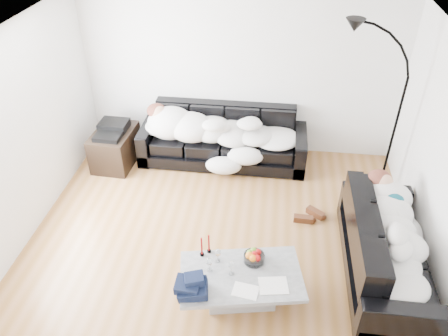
# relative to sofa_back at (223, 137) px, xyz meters

# --- Properties ---
(ground) EXTENTS (5.00, 5.00, 0.00)m
(ground) POSITION_rel_sofa_back_xyz_m (0.21, -1.80, -0.43)
(ground) COLOR brown
(ground) RESTS_ON ground
(wall_back) EXTENTS (5.00, 0.02, 2.60)m
(wall_back) POSITION_rel_sofa_back_xyz_m (0.21, 0.45, 0.87)
(wall_back) COLOR silver
(wall_back) RESTS_ON ground
(wall_left) EXTENTS (0.02, 4.50, 2.60)m
(wall_left) POSITION_rel_sofa_back_xyz_m (-2.29, -1.80, 0.87)
(wall_left) COLOR silver
(wall_left) RESTS_ON ground
(wall_right) EXTENTS (0.02, 4.50, 2.60)m
(wall_right) POSITION_rel_sofa_back_xyz_m (2.71, -1.80, 0.87)
(wall_right) COLOR silver
(wall_right) RESTS_ON ground
(ceiling) EXTENTS (5.00, 5.00, 0.00)m
(ceiling) POSITION_rel_sofa_back_xyz_m (0.21, -1.80, 2.17)
(ceiling) COLOR white
(ceiling) RESTS_ON ground
(sofa_back) EXTENTS (2.66, 0.92, 0.87)m
(sofa_back) POSITION_rel_sofa_back_xyz_m (0.00, 0.00, 0.00)
(sofa_back) COLOR black
(sofa_back) RESTS_ON ground
(sofa_right) EXTENTS (0.90, 2.10, 0.85)m
(sofa_right) POSITION_rel_sofa_back_xyz_m (2.22, -2.15, -0.01)
(sofa_right) COLOR black
(sofa_right) RESTS_ON ground
(sleeper_back) EXTENTS (2.25, 0.78, 0.45)m
(sleeper_back) POSITION_rel_sofa_back_xyz_m (0.00, -0.05, 0.21)
(sleeper_back) COLOR white
(sleeper_back) RESTS_ON sofa_back
(sleeper_right) EXTENTS (0.76, 1.80, 0.44)m
(sleeper_right) POSITION_rel_sofa_back_xyz_m (2.22, -2.15, 0.21)
(sleeper_right) COLOR white
(sleeper_right) RESTS_ON sofa_right
(teal_cushion) EXTENTS (0.42, 0.38, 0.20)m
(teal_cushion) POSITION_rel_sofa_back_xyz_m (2.16, -1.51, 0.29)
(teal_cushion) COLOR #0C4A59
(teal_cushion) RESTS_ON sofa_right
(coffee_table) EXTENTS (1.45, 1.02, 0.39)m
(coffee_table) POSITION_rel_sofa_back_xyz_m (0.56, -2.75, -0.24)
(coffee_table) COLOR #939699
(coffee_table) RESTS_ON ground
(fruit_bowl) EXTENTS (0.24, 0.24, 0.15)m
(fruit_bowl) POSITION_rel_sofa_back_xyz_m (0.68, -2.54, 0.03)
(fruit_bowl) COLOR white
(fruit_bowl) RESTS_ON coffee_table
(wine_glass_a) EXTENTS (0.09, 0.09, 0.18)m
(wine_glass_a) POSITION_rel_sofa_back_xyz_m (0.28, -2.60, 0.04)
(wine_glass_a) COLOR white
(wine_glass_a) RESTS_ON coffee_table
(wine_glass_b) EXTENTS (0.10, 0.10, 0.18)m
(wine_glass_b) POSITION_rel_sofa_back_xyz_m (0.21, -2.74, 0.04)
(wine_glass_b) COLOR white
(wine_glass_b) RESTS_ON coffee_table
(wine_glass_c) EXTENTS (0.08, 0.08, 0.18)m
(wine_glass_c) POSITION_rel_sofa_back_xyz_m (0.45, -2.75, 0.04)
(wine_glass_c) COLOR white
(wine_glass_c) RESTS_ON coffee_table
(candle_left) EXTENTS (0.06, 0.06, 0.27)m
(candle_left) POSITION_rel_sofa_back_xyz_m (0.09, -2.53, 0.09)
(candle_left) COLOR maroon
(candle_left) RESTS_ON coffee_table
(candle_right) EXTENTS (0.05, 0.05, 0.26)m
(candle_right) POSITION_rel_sofa_back_xyz_m (0.16, -2.47, 0.08)
(candle_right) COLOR maroon
(candle_right) RESTS_ON coffee_table
(newspaper_a) EXTENTS (0.34, 0.28, 0.01)m
(newspaper_a) POSITION_rel_sofa_back_xyz_m (0.91, -2.86, -0.04)
(newspaper_a) COLOR silver
(newspaper_a) RESTS_ON coffee_table
(newspaper_b) EXTENTS (0.29, 0.23, 0.01)m
(newspaper_b) POSITION_rel_sofa_back_xyz_m (0.63, -2.97, -0.04)
(newspaper_b) COLOR silver
(newspaper_b) RESTS_ON coffee_table
(navy_jacket) EXTENTS (0.34, 0.29, 0.16)m
(navy_jacket) POSITION_rel_sofa_back_xyz_m (0.07, -3.05, 0.11)
(navy_jacket) COLOR black
(navy_jacket) RESTS_ON coffee_table
(shoes) EXTENTS (0.51, 0.42, 0.10)m
(shoes) POSITION_rel_sofa_back_xyz_m (1.37, -1.30, -0.38)
(shoes) COLOR #472311
(shoes) RESTS_ON ground
(av_cabinet) EXTENTS (0.63, 0.88, 0.58)m
(av_cabinet) POSITION_rel_sofa_back_xyz_m (-1.71, -0.31, -0.14)
(av_cabinet) COLOR black
(av_cabinet) RESTS_ON ground
(stereo) EXTENTS (0.45, 0.36, 0.13)m
(stereo) POSITION_rel_sofa_back_xyz_m (-1.71, -0.31, 0.21)
(stereo) COLOR black
(stereo) RESTS_ON av_cabinet
(floor_lamp) EXTENTS (0.84, 0.41, 2.23)m
(floor_lamp) POSITION_rel_sofa_back_xyz_m (2.44, -0.53, 0.68)
(floor_lamp) COLOR black
(floor_lamp) RESTS_ON ground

